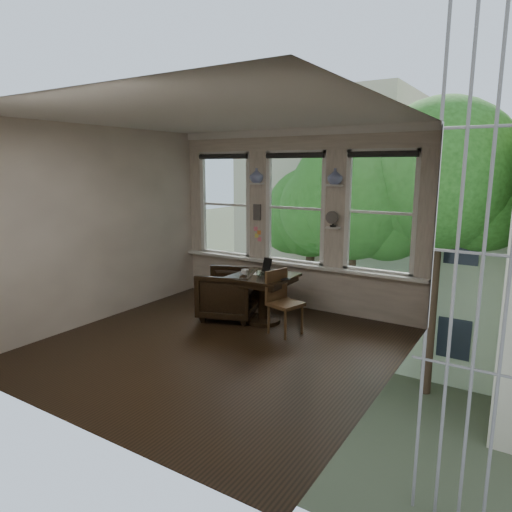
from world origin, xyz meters
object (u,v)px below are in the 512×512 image
Objects in this scene: table at (263,299)px; mug at (245,273)px; side_chair_right at (285,303)px; laptop at (278,278)px; armchair_left at (228,294)px.

table is 0.51m from mug.
side_chair_right is 8.25× the size of mug.
side_chair_right is 0.42m from laptop.
armchair_left is 0.56m from mug.
mug is at bearing -136.59° from table.
table is at bearing 81.49° from armchair_left.
mug reaches higher than laptop.
laptop is at bearing 71.22° from armchair_left.
laptop is (0.32, -0.10, 0.39)m from table.
table is 0.51m from laptop.
mug reaches higher than armchair_left.
table is 2.47× the size of laptop.
laptop is (-0.23, 0.17, 0.30)m from side_chair_right.
armchair_left is 0.98m from laptop.
side_chair_right is at bearing 62.51° from armchair_left.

